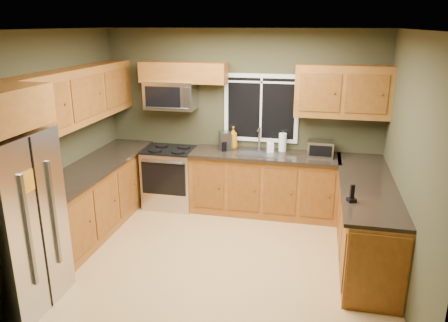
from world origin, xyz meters
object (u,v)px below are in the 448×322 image
at_px(kettle, 229,140).
at_px(coffee_maker, 225,141).
at_px(soap_bottle_c, 224,141).
at_px(range, 171,177).
at_px(refrigerator, 9,223).
at_px(soap_bottle_a, 233,138).
at_px(microwave, 171,95).
at_px(cordless_phone, 352,197).
at_px(soap_bottle_b, 270,145).
at_px(toaster_oven, 321,149).
at_px(paper_towel_roll, 283,142).

bearing_deg(kettle, coffee_maker, -113.50).
bearing_deg(soap_bottle_c, range, -163.93).
bearing_deg(refrigerator, soap_bottle_a, 61.00).
distance_m(microwave, cordless_phone, 3.20).
height_order(range, microwave, microwave).
height_order(kettle, soap_bottle_b, kettle).
height_order(refrigerator, coffee_maker, refrigerator).
xyz_separation_m(coffee_maker, kettle, (0.04, 0.09, 0.00)).
bearing_deg(coffee_maker, microwave, 176.65).
relative_size(refrigerator, soap_bottle_c, 9.82).
bearing_deg(cordless_phone, coffee_maker, 136.42).
xyz_separation_m(kettle, soap_bottle_c, (-0.08, 0.05, -0.04)).
height_order(range, toaster_oven, toaster_oven).
bearing_deg(kettle, cordless_phone, -45.81).
relative_size(paper_towel_roll, soap_bottle_c, 1.63).
height_order(soap_bottle_c, cordless_phone, cordless_phone).
bearing_deg(cordless_phone, toaster_oven, 101.83).
relative_size(range, soap_bottle_c, 5.11).
relative_size(range, paper_towel_roll, 3.14).
relative_size(refrigerator, range, 1.92).
bearing_deg(range, toaster_oven, 1.33).
distance_m(paper_towel_roll, soap_bottle_a, 0.75).
relative_size(toaster_oven, paper_towel_roll, 1.25).
bearing_deg(paper_towel_roll, microwave, -177.66).
relative_size(soap_bottle_a, soap_bottle_c, 1.82).
distance_m(range, cordless_phone, 3.09).
height_order(refrigerator, toaster_oven, refrigerator).
bearing_deg(soap_bottle_c, cordless_phone, -45.24).
bearing_deg(toaster_oven, cordless_phone, -78.17).
distance_m(kettle, paper_towel_roll, 0.82).
distance_m(coffee_maker, kettle, 0.10).
height_order(coffee_maker, paper_towel_roll, paper_towel_roll).
xyz_separation_m(soap_bottle_a, soap_bottle_b, (0.58, -0.09, -0.06)).
height_order(soap_bottle_a, soap_bottle_c, soap_bottle_a).
distance_m(refrigerator, soap_bottle_c, 3.35).
bearing_deg(coffee_maker, soap_bottle_c, 106.75).
distance_m(soap_bottle_b, soap_bottle_c, 0.74).
distance_m(refrigerator, microwave, 3.10).
bearing_deg(toaster_oven, soap_bottle_c, 173.04).
bearing_deg(soap_bottle_c, toaster_oven, -6.96).
relative_size(microwave, cordless_phone, 3.98).
bearing_deg(range, refrigerator, -103.97).
bearing_deg(soap_bottle_b, paper_towel_roll, 29.94).
relative_size(refrigerator, cordless_phone, 9.44).
distance_m(coffee_maker, soap_bottle_b, 0.69).
bearing_deg(toaster_oven, kettle, 174.68).
relative_size(microwave, toaster_oven, 2.03).
distance_m(soap_bottle_a, soap_bottle_b, 0.59).
bearing_deg(soap_bottle_a, range, -168.42).
relative_size(toaster_oven, cordless_phone, 1.96).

